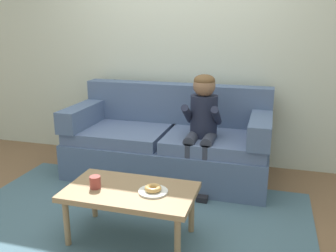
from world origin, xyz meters
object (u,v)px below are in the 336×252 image
at_px(donut, 153,188).
at_px(person_child, 202,121).
at_px(mug, 95,182).
at_px(couch, 169,144).
at_px(coffee_table, 130,195).

bearing_deg(donut, person_child, 82.21).
height_order(person_child, mug, person_child).
distance_m(couch, person_child, 0.55).
bearing_deg(donut, coffee_table, 179.69).
bearing_deg(donut, mug, -173.65).
relative_size(couch, mug, 22.74).
xyz_separation_m(couch, mug, (-0.18, -1.30, 0.11)).
relative_size(donut, mug, 1.33).
bearing_deg(couch, donut, -78.93).
relative_size(coffee_table, mug, 10.41).
height_order(coffee_table, donut, donut).
relative_size(coffee_table, person_child, 0.85).
bearing_deg(coffee_table, person_child, 73.10).
relative_size(person_child, donut, 9.18).
bearing_deg(couch, coffee_table, -86.78).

